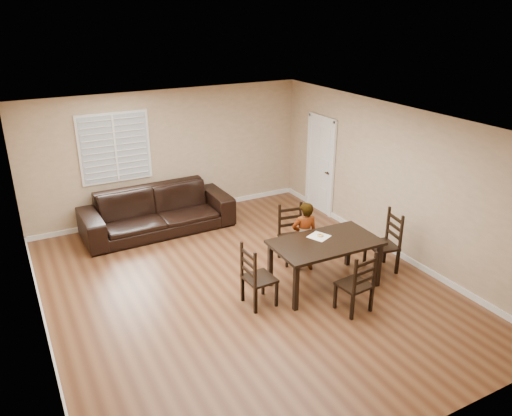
{
  "coord_description": "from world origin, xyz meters",
  "views": [
    {
      "loc": [
        -3.12,
        -6.28,
        4.27
      ],
      "look_at": [
        0.63,
        0.77,
        1.0
      ],
      "focal_mm": 35.0,
      "sensor_mm": 36.0,
      "label": 1
    }
  ],
  "objects_px": {
    "chair_near": "(291,234)",
    "child": "(304,236)",
    "chair_right": "(389,243)",
    "sofa": "(158,211)",
    "donut": "(320,235)",
    "dining_table": "(325,246)",
    "chair_far": "(360,287)",
    "chair_left": "(252,279)"
  },
  "relations": [
    {
      "from": "dining_table",
      "to": "sofa",
      "type": "xyz_separation_m",
      "value": [
        -1.71,
        3.33,
        -0.28
      ]
    },
    {
      "from": "chair_right",
      "to": "sofa",
      "type": "relative_size",
      "value": 0.36
    },
    {
      "from": "chair_near",
      "to": "chair_far",
      "type": "height_order",
      "value": "chair_near"
    },
    {
      "from": "dining_table",
      "to": "sofa",
      "type": "bearing_deg",
      "value": 118.38
    },
    {
      "from": "sofa",
      "to": "dining_table",
      "type": "bearing_deg",
      "value": -63.96
    },
    {
      "from": "chair_far",
      "to": "chair_right",
      "type": "xyz_separation_m",
      "value": [
        1.31,
        0.85,
        0.03
      ]
    },
    {
      "from": "sofa",
      "to": "donut",
      "type": "bearing_deg",
      "value": -62.2
    },
    {
      "from": "chair_near",
      "to": "child",
      "type": "bearing_deg",
      "value": -83.88
    },
    {
      "from": "chair_right",
      "to": "sofa",
      "type": "xyz_separation_m",
      "value": [
        -3.02,
        3.38,
        -0.05
      ]
    },
    {
      "from": "dining_table",
      "to": "child",
      "type": "xyz_separation_m",
      "value": [
        0.01,
        0.62,
        -0.09
      ]
    },
    {
      "from": "dining_table",
      "to": "sofa",
      "type": "height_order",
      "value": "sofa"
    },
    {
      "from": "child",
      "to": "dining_table",
      "type": "bearing_deg",
      "value": 104.07
    },
    {
      "from": "child",
      "to": "chair_right",
      "type": "bearing_deg",
      "value": 167.83
    },
    {
      "from": "dining_table",
      "to": "sofa",
      "type": "distance_m",
      "value": 3.76
    },
    {
      "from": "donut",
      "to": "chair_right",
      "type": "bearing_deg",
      "value": -10.7
    },
    {
      "from": "chair_far",
      "to": "donut",
      "type": "xyz_separation_m",
      "value": [
        0.03,
        1.09,
        0.37
      ]
    },
    {
      "from": "dining_table",
      "to": "chair_far",
      "type": "xyz_separation_m",
      "value": [
        -0.0,
        -0.9,
        -0.26
      ]
    },
    {
      "from": "chair_left",
      "to": "chair_near",
      "type": "bearing_deg",
      "value": -53.89
    },
    {
      "from": "chair_left",
      "to": "child",
      "type": "xyz_separation_m",
      "value": [
        1.31,
        0.6,
        0.16
      ]
    },
    {
      "from": "child",
      "to": "donut",
      "type": "xyz_separation_m",
      "value": [
        0.01,
        -0.43,
        0.2
      ]
    },
    {
      "from": "chair_right",
      "to": "dining_table",
      "type": "bearing_deg",
      "value": -81.0
    },
    {
      "from": "chair_left",
      "to": "child",
      "type": "relative_size",
      "value": 0.82
    },
    {
      "from": "chair_left",
      "to": "child",
      "type": "bearing_deg",
      "value": -67.81
    },
    {
      "from": "dining_table",
      "to": "child",
      "type": "relative_size",
      "value": 1.39
    },
    {
      "from": "chair_left",
      "to": "donut",
      "type": "relative_size",
      "value": 9.87
    },
    {
      "from": "chair_far",
      "to": "sofa",
      "type": "relative_size",
      "value": 0.34
    },
    {
      "from": "chair_right",
      "to": "child",
      "type": "distance_m",
      "value": 1.46
    },
    {
      "from": "chair_far",
      "to": "sofa",
      "type": "height_order",
      "value": "chair_far"
    },
    {
      "from": "child",
      "to": "sofa",
      "type": "xyz_separation_m",
      "value": [
        -1.73,
        2.71,
        -0.19
      ]
    },
    {
      "from": "chair_near",
      "to": "chair_far",
      "type": "relative_size",
      "value": 1.04
    },
    {
      "from": "chair_far",
      "to": "chair_left",
      "type": "xyz_separation_m",
      "value": [
        -1.29,
        0.92,
        0.01
      ]
    },
    {
      "from": "dining_table",
      "to": "chair_near",
      "type": "height_order",
      "value": "chair_near"
    },
    {
      "from": "donut",
      "to": "dining_table",
      "type": "bearing_deg",
      "value": -97.53
    },
    {
      "from": "child",
      "to": "donut",
      "type": "relative_size",
      "value": 12.09
    },
    {
      "from": "chair_near",
      "to": "chair_far",
      "type": "xyz_separation_m",
      "value": [
        -0.04,
        -1.98,
        -0.02
      ]
    },
    {
      "from": "sofa",
      "to": "chair_near",
      "type": "bearing_deg",
      "value": -53.21
    },
    {
      "from": "child",
      "to": "sofa",
      "type": "height_order",
      "value": "child"
    },
    {
      "from": "sofa",
      "to": "chair_far",
      "type": "bearing_deg",
      "value": -69.17
    },
    {
      "from": "dining_table",
      "to": "chair_right",
      "type": "height_order",
      "value": "chair_right"
    },
    {
      "from": "chair_far",
      "to": "chair_right",
      "type": "height_order",
      "value": "chair_right"
    },
    {
      "from": "chair_near",
      "to": "child",
      "type": "height_order",
      "value": "child"
    },
    {
      "from": "chair_right",
      "to": "child",
      "type": "relative_size",
      "value": 0.86
    }
  ]
}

